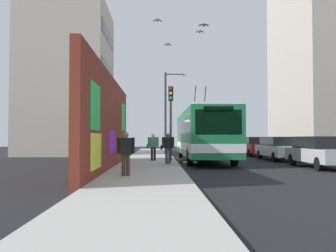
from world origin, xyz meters
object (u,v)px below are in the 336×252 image
Objects in this scene: parked_car_white at (279,148)px; traffic_light at (171,111)px; pedestrian_near_wall at (125,150)px; city_bus at (203,133)px; parked_car_red at (255,146)px; street_lamp at (168,107)px; parked_car_black at (239,145)px; pedestrian_at_curb at (168,146)px; pedestrian_midblock at (153,145)px; parked_car_silver at (319,151)px.

traffic_light is (-2.73, 7.35, 2.26)m from parked_car_white.
parked_car_white is 14.16m from pedestrian_near_wall.
city_bus reaches higher than parked_car_red.
parked_car_red is at bearing -98.15° from street_lamp.
parked_car_black is 3.00× the size of pedestrian_at_curb.
parked_car_black is 3.06× the size of pedestrian_near_wall.
pedestrian_at_curb is at bearing 144.51° from parked_car_red.
street_lamp reaches higher than pedestrian_midblock.
parked_car_silver is 15.11m from street_lamp.
pedestrian_at_curb is at bearing -161.39° from pedestrian_midblock.
pedestrian_at_curb is 1.00× the size of pedestrian_midblock.
parked_car_white is 3.06× the size of pedestrian_midblock.
parked_car_white and parked_car_red have the same top height.
pedestrian_midblock is at bearing -5.96° from pedestrian_near_wall.
parked_car_silver is 0.99× the size of parked_car_white.
traffic_light is at bearing -13.55° from pedestrian_near_wall.
parked_car_red is 2.88× the size of pedestrian_midblock.
parked_car_red is 2.95× the size of pedestrian_near_wall.
parked_car_red is at bearing -40.27° from traffic_light.
parked_car_black is (11.58, -0.00, -0.00)m from parked_car_white.
parked_car_silver is 1.05× the size of parked_car_red.
street_lamp is at bearing 29.46° from parked_car_silver.
parked_car_silver is 3.03× the size of pedestrian_at_curb.
traffic_light reaches higher than parked_car_white.
traffic_light is at bearing 110.39° from parked_car_white.
city_bus is 8.32m from street_lamp.
pedestrian_near_wall reaches higher than parked_car_silver.
pedestrian_midblock reaches higher than parked_car_white.
parked_car_white is 8.16m from traffic_light.
parked_car_silver is at bearing -113.03° from traffic_light.
parked_car_white is 1.06× the size of parked_car_red.
pedestrian_midblock is at bearing 115.59° from city_bus.
pedestrian_midblock reaches higher than parked_car_red.
pedestrian_near_wall is at bearing 150.88° from parked_car_red.
street_lamp reaches higher than pedestrian_near_wall.
pedestrian_at_curb is 0.37× the size of traffic_light.
city_bus is at bearing -64.41° from pedestrian_midblock.
parked_car_red is at bearing -45.64° from pedestrian_midblock.
pedestrian_at_curb is (-4.68, 7.57, 0.25)m from parked_car_white.
parked_car_silver is 3.02× the size of pedestrian_midblock.
city_bus is at bearing 157.10° from parked_car_black.
traffic_light reaches higher than parked_car_silver.
parked_car_red is 13.05m from pedestrian_at_curb.
traffic_light reaches higher than pedestrian_at_curb.
pedestrian_at_curb is at bearing 81.17° from parked_car_silver.
street_lamp is (1.04, 7.25, 3.32)m from parked_car_red.
pedestrian_near_wall is (-10.70, 9.27, 0.23)m from parked_car_white.
city_bus is 7.51× the size of pedestrian_near_wall.
pedestrian_near_wall is at bearing 157.79° from city_bus.
traffic_light reaches higher than pedestrian_midblock.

